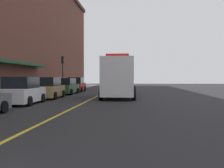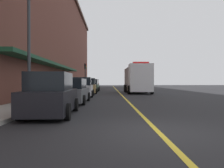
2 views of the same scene
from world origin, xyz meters
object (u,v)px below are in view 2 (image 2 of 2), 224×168
object	(u,v)px
parked_car_0	(51,96)
parked_car_1	(72,92)
parked_car_5	(94,85)
parking_meter_1	(75,85)
box_truck	(137,79)
street_lamp_left	(29,30)
traffic_light_near	(85,71)
parked_car_2	(82,88)
parking_meter_0	(60,86)
parked_car_3	(88,86)
parked_car_4	(92,86)

from	to	relation	value
parked_car_0	parked_car_1	size ratio (longest dim) A/B	0.87
parked_car_5	parking_meter_1	xyz separation A→B (m)	(-1.38, -12.37, 0.20)
box_truck	parking_meter_1	world-z (taller)	box_truck
parked_car_0	parking_meter_1	world-z (taller)	parked_car_0
street_lamp_left	traffic_light_near	bearing A→B (deg)	88.44
parked_car_2	street_lamp_left	xyz separation A→B (m)	(-1.99, -8.71, 3.54)
parked_car_2	parked_car_5	world-z (taller)	same
parked_car_5	parked_car_1	bearing A→B (deg)	178.13
parked_car_1	parked_car_2	size ratio (longest dim) A/B	1.06
street_lamp_left	parking_meter_0	bearing A→B (deg)	83.29
parked_car_2	parked_car_0	bearing A→B (deg)	178.45
parked_car_1	street_lamp_left	bearing A→B (deg)	140.43
parked_car_0	parked_car_2	xyz separation A→B (m)	(-0.05, 11.78, 0.01)
parked_car_1	parked_car_5	world-z (taller)	parked_car_5
parking_meter_0	street_lamp_left	xyz separation A→B (m)	(-0.60, -5.10, 3.34)
parking_meter_1	traffic_light_near	bearing A→B (deg)	89.67
parked_car_5	box_truck	world-z (taller)	box_truck
parked_car_1	box_truck	distance (m)	14.30
street_lamp_left	traffic_light_near	size ratio (longest dim) A/B	1.61
parked_car_1	parked_car_3	xyz separation A→B (m)	(0.05, 11.67, 0.08)
parked_car_4	parked_car_5	world-z (taller)	parked_car_5
box_truck	parking_meter_1	xyz separation A→B (m)	(-7.60, -1.65, -0.70)
parked_car_0	parked_car_2	distance (m)	11.78
parked_car_2	parked_car_5	bearing A→B (deg)	-1.77
parking_meter_0	parking_meter_1	bearing A→B (deg)	90.00
parking_meter_0	traffic_light_near	world-z (taller)	traffic_light_near
parked_car_0	parked_car_4	size ratio (longest dim) A/B	0.86
parked_car_4	parking_meter_0	size ratio (longest dim) A/B	3.68
parked_car_4	parking_meter_0	world-z (taller)	parked_car_4
parked_car_5	street_lamp_left	distance (m)	26.32
box_truck	street_lamp_left	size ratio (longest dim) A/B	1.13
parked_car_2	parking_meter_1	bearing A→B (deg)	13.97
parked_car_5	traffic_light_near	bearing A→B (deg)	140.59
street_lamp_left	parked_car_1	bearing A→B (deg)	49.57
parked_car_3	parked_car_0	bearing A→B (deg)	177.61
parked_car_0	parked_car_1	xyz separation A→B (m)	(0.02, 5.48, -0.08)
parked_car_3	street_lamp_left	size ratio (longest dim) A/B	0.71
parked_car_1	traffic_light_near	distance (m)	22.03
parked_car_5	traffic_light_near	distance (m)	3.16
parked_car_1	parked_car_5	size ratio (longest dim) A/B	1.00
traffic_light_near	street_lamp_left	bearing A→B (deg)	-91.56
parked_car_2	parked_car_3	world-z (taller)	parked_car_2
parked_car_2	parking_meter_1	distance (m)	5.12
box_truck	traffic_light_near	xyz separation A→B (m)	(-7.53, 8.99, 1.40)
parked_car_4	traffic_light_near	xyz separation A→B (m)	(-1.43, 4.06, 2.33)
parked_car_0	parked_car_5	world-z (taller)	parked_car_5
parked_car_2	parking_meter_0	xyz separation A→B (m)	(-1.39, -3.62, 0.20)
box_truck	street_lamp_left	world-z (taller)	street_lamp_left
parked_car_3	box_truck	xyz separation A→B (m)	(6.09, 1.21, 0.90)
parking_meter_1	parked_car_5	bearing A→B (deg)	83.62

